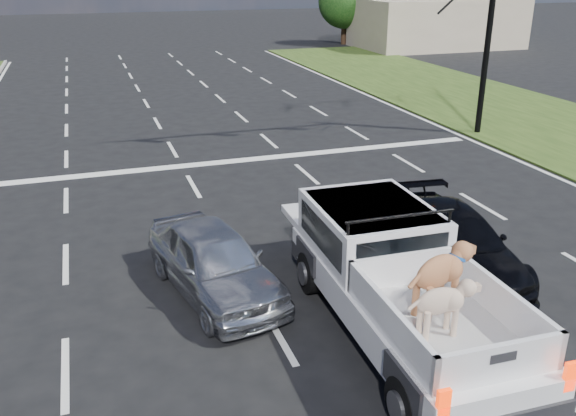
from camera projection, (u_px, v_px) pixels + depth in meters
name	position (u px, v px, depth m)	size (l,w,h in m)	color
ground	(368.00, 316.00, 11.12)	(160.00, 160.00, 0.00)	black
road_markings	(265.00, 196.00, 16.89)	(17.75, 60.00, 0.01)	silver
traffic_signal	(433.00, 4.00, 20.74)	(9.11, 0.31, 7.00)	black
building_right	(437.00, 23.00, 46.90)	(12.00, 7.00, 3.60)	tan
tree_far_d	(345.00, 1.00, 48.08)	(4.20, 4.20, 5.40)	#332114
tree_far_e	(433.00, 0.00, 50.46)	(4.20, 4.20, 5.40)	#332114
pickup_truck	(396.00, 278.00, 10.35)	(2.32, 5.85, 2.17)	black
silver_sedan	(214.00, 261.00, 11.68)	(1.60, 3.98, 1.36)	#B2B4BA
black_coupe	(454.00, 242.00, 12.57)	(1.80, 4.42, 1.28)	black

